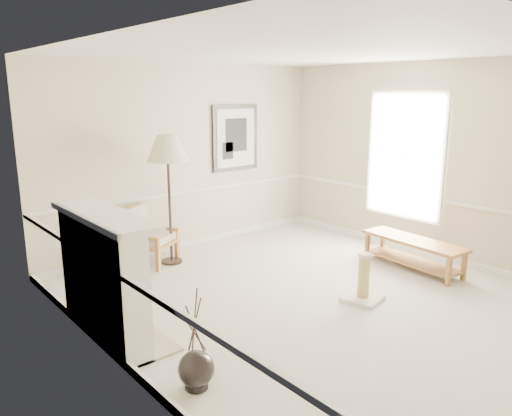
{
  "coord_description": "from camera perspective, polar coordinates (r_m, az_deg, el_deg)",
  "views": [
    {
      "loc": [
        -4.19,
        -3.98,
        2.46
      ],
      "look_at": [
        -0.28,
        0.7,
        1.03
      ],
      "focal_mm": 35.0,
      "sensor_mm": 36.0,
      "label": 1
    }
  ],
  "objects": [
    {
      "name": "ground",
      "position": [
        6.28,
        6.16,
        -9.98
      ],
      "size": [
        5.5,
        5.5,
        0.0
      ],
      "primitive_type": "plane",
      "color": "silver",
      "rests_on": "ground"
    },
    {
      "name": "room",
      "position": [
        5.96,
        7.0,
        7.35
      ],
      "size": [
        5.04,
        5.54,
        2.92
      ],
      "color": "beige",
      "rests_on": "ground"
    },
    {
      "name": "fireplace",
      "position": [
        5.26,
        -16.94,
        -7.66
      ],
      "size": [
        0.64,
        1.64,
        1.31
      ],
      "color": "white",
      "rests_on": "ground"
    },
    {
      "name": "floor_vase",
      "position": [
        4.45,
        -6.86,
        -17.91
      ],
      "size": [
        0.31,
        0.31,
        0.91
      ],
      "rotation": [
        0.0,
        0.0,
        0.09
      ],
      "color": "black",
      "rests_on": "ground"
    },
    {
      "name": "armchair",
      "position": [
        7.45,
        -12.64,
        -2.82
      ],
      "size": [
        0.88,
        0.9,
        0.83
      ],
      "rotation": [
        0.0,
        0.0,
        0.53
      ],
      "color": "#956130",
      "rests_on": "ground"
    },
    {
      "name": "floor_lamp",
      "position": [
        7.15,
        -10.08,
        6.35
      ],
      "size": [
        0.66,
        0.66,
        1.88
      ],
      "rotation": [
        0.0,
        0.0,
        0.12
      ],
      "color": "black",
      "rests_on": "ground"
    },
    {
      "name": "bench",
      "position": [
        7.41,
        17.51,
        -4.49
      ],
      "size": [
        0.57,
        1.54,
        0.43
      ],
      "rotation": [
        0.0,
        0.0,
        -0.08
      ],
      "color": "#956130",
      "rests_on": "ground"
    },
    {
      "name": "scratching_post",
      "position": [
        6.18,
        12.15,
        -8.71
      ],
      "size": [
        0.5,
        0.5,
        0.6
      ],
      "rotation": [
        0.0,
        0.0,
        0.23
      ],
      "color": "silver",
      "rests_on": "ground"
    }
  ]
}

